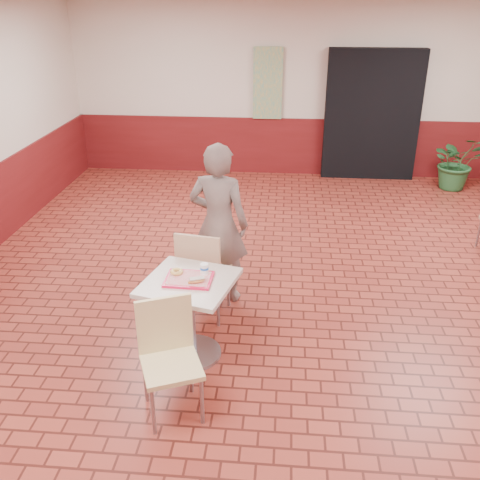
# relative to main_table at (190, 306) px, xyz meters

# --- Properties ---
(room_shell) EXTENTS (8.01, 10.01, 3.01)m
(room_shell) POSITION_rel_main_table_xyz_m (1.04, 0.51, 0.97)
(room_shell) COLOR maroon
(room_shell) RESTS_ON ground
(wainscot_band) EXTENTS (8.00, 10.00, 1.00)m
(wainscot_band) POSITION_rel_main_table_xyz_m (1.04, 0.51, -0.03)
(wainscot_band) COLOR #581111
(wainscot_band) RESTS_ON ground
(corridor_doorway) EXTENTS (1.60, 0.22, 2.20)m
(corridor_doorway) POSITION_rel_main_table_xyz_m (2.24, 5.39, 0.57)
(corridor_doorway) COLOR black
(corridor_doorway) RESTS_ON ground
(promo_poster) EXTENTS (0.50, 0.03, 1.20)m
(promo_poster) POSITION_rel_main_table_xyz_m (0.44, 5.45, 1.07)
(promo_poster) COLOR gray
(promo_poster) RESTS_ON wainscot_band
(main_table) EXTENTS (0.74, 0.74, 0.78)m
(main_table) POSITION_rel_main_table_xyz_m (0.00, 0.00, 0.00)
(main_table) COLOR #C3B09D
(main_table) RESTS_ON ground
(chair_main_front) EXTENTS (0.57, 0.57, 0.94)m
(chair_main_front) POSITION_rel_main_table_xyz_m (-0.05, -0.67, 0.00)
(chair_main_front) COLOR #DDC485
(chair_main_front) RESTS_ON ground
(chair_main_back) EXTENTS (0.52, 0.52, 0.98)m
(chair_main_back) POSITION_rel_main_table_xyz_m (0.01, 0.62, 0.02)
(chair_main_back) COLOR tan
(chair_main_back) RESTS_ON ground
(customer) EXTENTS (0.69, 0.52, 1.72)m
(customer) POSITION_rel_main_table_xyz_m (0.13, 1.06, 0.33)
(customer) COLOR #6C5B54
(customer) RESTS_ON ground
(serving_tray) EXTENTS (0.40, 0.31, 0.03)m
(serving_tray) POSITION_rel_main_table_xyz_m (-0.00, 0.00, 0.27)
(serving_tray) COLOR red
(serving_tray) RESTS_ON main_table
(ring_donut) EXTENTS (0.14, 0.14, 0.04)m
(ring_donut) POSITION_rel_main_table_xyz_m (-0.12, 0.07, 0.30)
(ring_donut) COLOR gold
(ring_donut) RESTS_ON serving_tray
(long_john_donut) EXTENTS (0.15, 0.12, 0.04)m
(long_john_donut) POSITION_rel_main_table_xyz_m (0.08, -0.07, 0.30)
(long_john_donut) COLOR #D2773D
(long_john_donut) RESTS_ON serving_tray
(paper_cup) EXTENTS (0.07, 0.07, 0.09)m
(paper_cup) POSITION_rel_main_table_xyz_m (0.12, 0.09, 0.33)
(paper_cup) COLOR white
(paper_cup) RESTS_ON serving_tray
(potted_plant) EXTENTS (0.99, 0.92, 0.91)m
(potted_plant) POSITION_rel_main_table_xyz_m (3.63, 4.91, -0.07)
(potted_plant) COLOR #245C2D
(potted_plant) RESTS_ON ground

